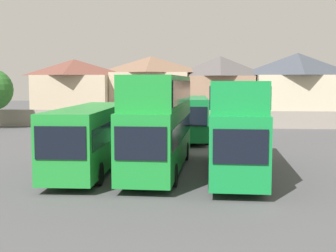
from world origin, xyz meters
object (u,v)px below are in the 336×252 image
(bus_3, at_px, (236,122))
(bus_2, at_px, (160,118))
(bus_1, at_px, (91,135))
(house_terrace_right, at_px, (220,87))
(house_terrace_far_right, at_px, (297,86))
(bus_5, at_px, (192,116))
(bus_4, at_px, (158,116))
(house_terrace_left, at_px, (74,89))
(house_terrace_centre, at_px, (151,87))

(bus_3, bearing_deg, bus_2, -95.93)
(bus_1, relative_size, house_terrace_right, 1.30)
(bus_3, bearing_deg, house_terrace_far_right, 165.94)
(bus_5, distance_m, house_terrace_right, 21.21)
(bus_2, distance_m, house_terrace_right, 34.97)
(bus_4, height_order, bus_5, bus_5)
(bus_3, height_order, house_terrace_right, house_terrace_right)
(house_terrace_left, xyz_separation_m, house_terrace_right, (18.45, 1.98, 0.22))
(house_terrace_far_right, bearing_deg, house_terrace_left, -176.07)
(house_terrace_centre, bearing_deg, bus_5, -73.43)
(house_terrace_centre, bearing_deg, bus_4, -80.87)
(bus_1, xyz_separation_m, house_terrace_left, (-10.87, 33.15, 1.90))
(bus_2, bearing_deg, bus_1, -82.81)
(bus_2, distance_m, house_terrace_left, 35.88)
(bus_2, distance_m, bus_5, 13.88)
(bus_1, bearing_deg, bus_3, 87.32)
(house_terrace_far_right, bearing_deg, bus_4, -126.21)
(bus_4, relative_size, house_terrace_far_right, 1.07)
(house_terrace_far_right, bearing_deg, house_terrace_right, 179.71)
(bus_2, xyz_separation_m, bus_5, (1.17, 13.81, -0.89))
(bus_2, relative_size, bus_5, 1.15)
(house_terrace_right, bearing_deg, house_terrace_far_right, -0.29)
(bus_5, height_order, house_terrace_left, house_terrace_left)
(house_terrace_left, relative_size, house_terrace_far_right, 0.93)
(house_terrace_centre, height_order, house_terrace_far_right, house_terrace_far_right)
(bus_1, height_order, bus_2, bus_2)
(bus_2, height_order, bus_3, bus_2)
(bus_1, xyz_separation_m, house_terrace_centre, (-1.29, 35.02, 2.11))
(bus_1, relative_size, bus_5, 1.11)
(house_terrace_far_right, bearing_deg, bus_3, -104.97)
(bus_4, distance_m, bus_5, 2.88)
(bus_3, bearing_deg, house_terrace_left, -149.79)
(bus_3, xyz_separation_m, house_terrace_far_right, (9.40, 35.18, 1.53))
(bus_3, bearing_deg, bus_5, -167.70)
(house_terrace_centre, bearing_deg, bus_1, -87.89)
(bus_5, bearing_deg, house_terrace_right, 170.27)
(house_terrace_centre, bearing_deg, bus_3, -75.51)
(bus_3, relative_size, bus_5, 1.13)
(house_terrace_left, relative_size, house_terrace_right, 1.11)
(bus_3, bearing_deg, house_terrace_centre, -164.60)
(bus_2, relative_size, bus_4, 1.05)
(bus_5, distance_m, house_terrace_far_right, 24.34)
(bus_2, relative_size, house_terrace_left, 1.21)
(house_terrace_left, relative_size, house_terrace_centre, 0.97)
(bus_2, distance_m, bus_3, 4.08)
(bus_3, relative_size, house_terrace_far_right, 1.10)
(bus_5, relative_size, house_terrace_centre, 1.03)
(bus_3, xyz_separation_m, house_terrace_right, (-0.21, 35.23, 1.35))
(house_terrace_centre, relative_size, house_terrace_far_right, 0.95)
(bus_4, distance_m, house_terrace_far_right, 25.77)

